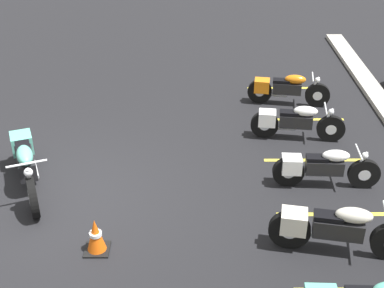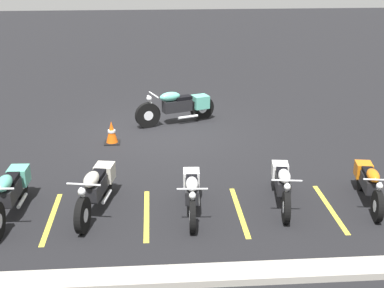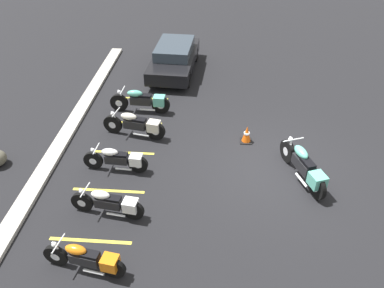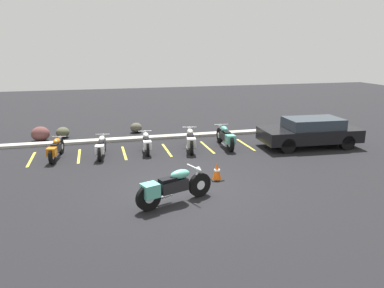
% 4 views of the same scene
% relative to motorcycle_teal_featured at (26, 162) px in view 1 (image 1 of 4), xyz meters
% --- Properties ---
extents(ground, '(60.00, 60.00, 0.00)m').
position_rel_motorcycle_teal_featured_xyz_m(ground, '(0.42, 0.83, -0.51)').
color(ground, black).
extents(motorcycle_teal_featured, '(2.34, 1.11, 0.96)m').
position_rel_motorcycle_teal_featured_xyz_m(motorcycle_teal_featured, '(0.00, 0.00, 0.00)').
color(motorcycle_teal_featured, black).
rests_on(motorcycle_teal_featured, ground).
extents(parked_bike_0, '(0.67, 2.00, 0.79)m').
position_rel_motorcycle_teal_featured_xyz_m(parked_bike_0, '(-3.55, 5.40, -0.09)').
color(parked_bike_0, black).
rests_on(parked_bike_0, ground).
extents(parked_bike_1, '(0.64, 2.03, 0.80)m').
position_rel_motorcycle_teal_featured_xyz_m(parked_bike_1, '(-1.80, 5.32, -0.09)').
color(parked_bike_1, black).
rests_on(parked_bike_1, ground).
extents(parked_bike_2, '(0.57, 2.01, 0.79)m').
position_rel_motorcycle_teal_featured_xyz_m(parked_bike_2, '(0.05, 5.53, -0.09)').
color(parked_bike_2, black).
rests_on(parked_bike_2, ground).
extents(parked_bike_3, '(0.79, 2.23, 0.89)m').
position_rel_motorcycle_teal_featured_xyz_m(parked_bike_3, '(1.91, 5.33, -0.04)').
color(parked_bike_3, black).
rests_on(parked_bike_3, ground).
extents(traffic_cone, '(0.40, 0.40, 0.61)m').
position_rel_motorcycle_teal_featured_xyz_m(traffic_cone, '(1.87, 1.57, -0.23)').
color(traffic_cone, black).
rests_on(traffic_cone, ground).
extents(stall_line_0, '(0.10, 2.10, 0.00)m').
position_rel_motorcycle_teal_featured_xyz_m(stall_line_0, '(-4.53, 5.65, -0.51)').
color(stall_line_0, gold).
rests_on(stall_line_0, ground).
extents(stall_line_1, '(0.10, 2.10, 0.00)m').
position_rel_motorcycle_teal_featured_xyz_m(stall_line_1, '(-2.70, 5.65, -0.51)').
color(stall_line_1, gold).
rests_on(stall_line_1, ground).
extents(stall_line_2, '(0.10, 2.10, 0.00)m').
position_rel_motorcycle_teal_featured_xyz_m(stall_line_2, '(-0.88, 5.65, -0.51)').
color(stall_line_2, gold).
rests_on(stall_line_2, ground).
extents(stall_line_3, '(0.10, 2.10, 0.00)m').
position_rel_motorcycle_teal_featured_xyz_m(stall_line_3, '(0.94, 5.65, -0.51)').
color(stall_line_3, gold).
rests_on(stall_line_3, ground).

